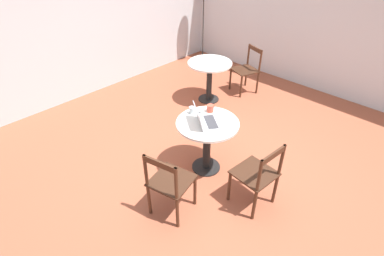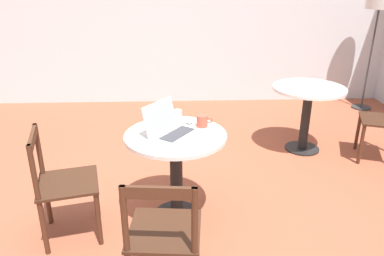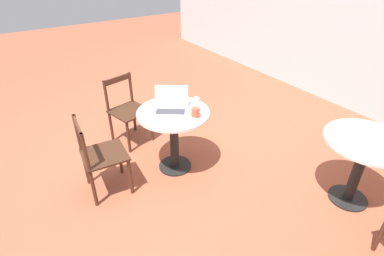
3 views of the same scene
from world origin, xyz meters
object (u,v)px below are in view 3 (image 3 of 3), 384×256
laptop (171,106)px  drinking_glass (196,102)px  cafe_table_mid (363,155)px  cafe_table_near (174,126)px  mouse (197,109)px  chair_near_left (128,110)px  chair_near_front (100,156)px  mug (196,112)px

laptop → drinking_glass: laptop is taller
cafe_table_mid → cafe_table_near: bearing=-139.8°
cafe_table_near → mouse: size_ratio=7.65×
chair_near_left → mouse: bearing=24.2°
chair_near_front → mouse: chair_near_front is taller
mouse → drinking_glass: drinking_glass is taller
cafe_table_near → chair_near_front: size_ratio=0.91×
chair_near_front → drinking_glass: bearing=85.1°
cafe_table_near → mug: 0.33m
mouse → drinking_glass: 0.11m
cafe_table_near → cafe_table_mid: 1.85m
cafe_table_mid → laptop: bearing=-140.5°
cafe_table_mid → mug: bearing=-138.8°
chair_near_left → laptop: (0.78, 0.19, 0.34)m
laptop → chair_near_front: bearing=-92.5°
chair_near_left → mug: 1.13m
drinking_glass → cafe_table_mid: bearing=33.3°
cafe_table_mid → drinking_glass: 1.69m
mouse → mug: mug is taller
chair_near_front → mug: bearing=73.2°
chair_near_left → cafe_table_near: bearing=13.5°
cafe_table_near → chair_near_front: bearing=-95.3°
cafe_table_near → mug: bearing=33.9°
cafe_table_mid → chair_near_left: (-2.23, -1.39, -0.12)m
mouse → chair_near_front: bearing=-100.3°
mouse → chair_near_left: bearing=-155.8°
cafe_table_mid → mug: size_ratio=6.07×
cafe_table_mid → mouse: (-1.31, -0.98, 0.19)m
laptop → cafe_table_near: bearing=2.7°
cafe_table_mid → mug: mug is taller
cafe_table_near → laptop: size_ratio=1.71×
chair_near_left → laptop: bearing=14.0°
chair_near_left → drinking_glass: (0.84, 0.47, 0.34)m
cafe_table_near → mouse: (0.11, 0.22, 0.19)m
cafe_table_near → mug: mug is taller
chair_near_front → cafe_table_mid: bearing=53.3°
drinking_glass → mouse: bearing=-30.8°
chair_near_front → drinking_glass: chair_near_front is taller
cafe_table_mid → laptop: laptop is taller
cafe_table_near → laptop: (-0.04, -0.00, 0.22)m
cafe_table_mid → laptop: size_ratio=1.71×
mug → drinking_glass: bearing=144.2°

